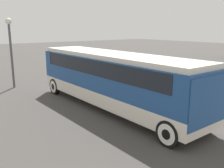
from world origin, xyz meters
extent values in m
plane|color=#423F3D|center=(0.00, 0.00, 0.00)|extent=(120.00, 120.00, 0.00)
cube|color=silver|center=(0.00, 0.00, 0.78)|extent=(11.18, 2.46, 0.70)
cube|color=navy|center=(0.00, 0.00, 1.94)|extent=(11.18, 2.46, 1.63)
cube|color=black|center=(0.00, 0.00, 2.34)|extent=(9.84, 2.50, 0.73)
cube|color=silver|center=(0.00, 0.00, 2.86)|extent=(10.96, 2.26, 0.22)
cube|color=navy|center=(5.44, 0.00, 1.71)|extent=(0.36, 2.36, 1.86)
cylinder|color=black|center=(4.78, -1.12, 0.51)|extent=(1.01, 0.28, 1.01)
cylinder|color=silver|center=(4.78, -1.12, 0.51)|extent=(0.79, 0.30, 0.79)
cylinder|color=black|center=(4.78, -1.12, 0.51)|extent=(0.38, 0.32, 0.38)
cylinder|color=black|center=(4.78, 1.12, 0.51)|extent=(1.01, 0.28, 1.01)
cylinder|color=silver|center=(4.78, 1.12, 0.51)|extent=(0.79, 0.30, 0.79)
cylinder|color=black|center=(4.78, 1.12, 0.51)|extent=(0.38, 0.32, 0.38)
cylinder|color=black|center=(-4.63, -1.12, 0.51)|extent=(1.01, 0.28, 1.01)
cylinder|color=silver|center=(-4.63, -1.12, 0.51)|extent=(0.79, 0.30, 0.79)
cylinder|color=black|center=(-4.63, -1.12, 0.51)|extent=(0.38, 0.32, 0.38)
cylinder|color=black|center=(-4.63, 1.12, 0.51)|extent=(1.01, 0.28, 1.01)
cylinder|color=silver|center=(-4.63, 1.12, 0.51)|extent=(0.79, 0.30, 0.79)
cylinder|color=black|center=(-4.63, 1.12, 0.51)|extent=(0.38, 0.32, 0.38)
cube|color=#BCBCC1|center=(-2.55, 9.04, 0.57)|extent=(4.54, 1.75, 0.64)
cube|color=black|center=(-2.73, 9.04, 1.18)|extent=(2.36, 1.57, 0.60)
cylinder|color=black|center=(-0.74, 8.25, 0.33)|extent=(0.66, 0.22, 0.66)
cylinder|color=black|center=(-0.74, 8.25, 0.33)|extent=(0.25, 0.26, 0.25)
cylinder|color=black|center=(-0.74, 9.82, 0.33)|extent=(0.66, 0.22, 0.66)
cylinder|color=black|center=(-0.74, 9.82, 0.33)|extent=(0.25, 0.26, 0.25)
cylinder|color=black|center=(-4.35, 8.25, 0.33)|extent=(0.66, 0.22, 0.66)
cylinder|color=black|center=(-4.35, 8.25, 0.33)|extent=(0.25, 0.26, 0.25)
cylinder|color=black|center=(-4.35, 9.82, 0.33)|extent=(0.66, 0.22, 0.66)
cylinder|color=black|center=(-4.35, 9.82, 0.33)|extent=(0.25, 0.26, 0.25)
cylinder|color=black|center=(1.37, 6.22, 0.35)|extent=(0.69, 0.22, 0.69)
cylinder|color=black|center=(1.37, 6.22, 0.35)|extent=(0.26, 0.26, 0.26)
cylinder|color=black|center=(1.37, 7.89, 0.35)|extent=(0.69, 0.22, 0.69)
cylinder|color=black|center=(1.37, 7.89, 0.35)|extent=(0.26, 0.26, 0.26)
cylinder|color=#515156|center=(-8.15, -2.68, 2.26)|extent=(0.16, 0.16, 4.51)
sphere|color=silver|center=(-8.15, -2.68, 4.69)|extent=(0.44, 0.44, 0.44)
camera|label=1|loc=(10.16, -7.92, 4.26)|focal=40.00mm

